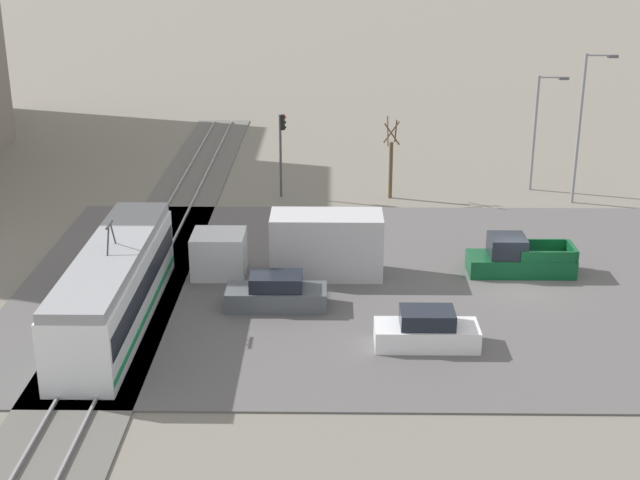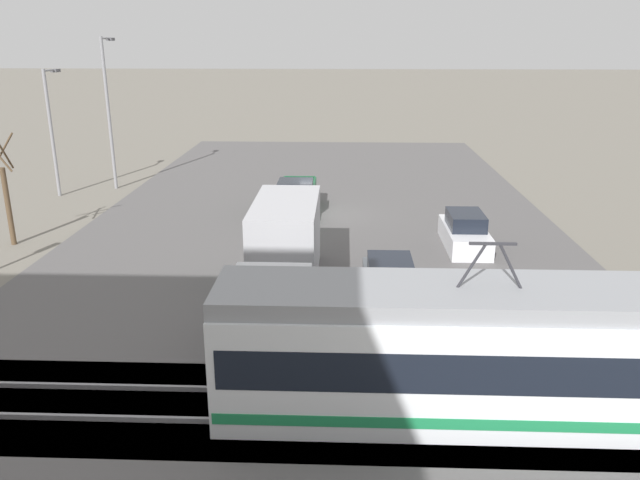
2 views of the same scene
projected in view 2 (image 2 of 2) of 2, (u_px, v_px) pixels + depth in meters
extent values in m
plane|color=slate|center=(323.00, 215.00, 33.64)|extent=(320.00, 320.00, 0.00)
cube|color=#565454|center=(323.00, 215.00, 33.63)|extent=(23.88, 48.26, 0.08)
cube|color=#5B5954|center=(297.00, 410.00, 16.06)|extent=(72.76, 4.40, 0.08)
cube|color=gray|center=(299.00, 391.00, 16.71)|extent=(71.30, 0.10, 0.14)
cube|color=gray|center=(295.00, 422.00, 15.34)|extent=(71.30, 0.10, 0.14)
cube|color=white|center=(482.00, 360.00, 15.41)|extent=(13.17, 2.74, 3.01)
cube|color=black|center=(484.00, 347.00, 15.29)|extent=(12.77, 2.77, 1.00)
cube|color=#1E844C|center=(479.00, 393.00, 15.69)|extent=(13.04, 2.78, 0.29)
cube|color=gray|center=(488.00, 296.00, 14.87)|extent=(13.17, 2.52, 0.43)
cylinder|color=#2D2D33|center=(510.00, 266.00, 14.62)|extent=(0.66, 0.07, 1.15)
cylinder|color=#2D2D33|center=(472.00, 266.00, 14.65)|extent=(0.66, 0.07, 1.15)
cube|color=#2D2D33|center=(493.00, 244.00, 14.46)|extent=(1.10, 0.08, 0.06)
cube|color=silver|center=(271.00, 309.00, 19.35)|extent=(2.44, 2.57, 2.13)
cube|color=#B2B2B7|center=(286.00, 240.00, 24.23)|extent=(2.44, 5.47, 3.14)
cube|color=#196B38|center=(254.00, 232.00, 24.18)|extent=(0.02, 2.73, 0.78)
cube|color=#0C4723|center=(297.00, 204.00, 33.74)|extent=(1.95, 5.20, 0.93)
cube|color=black|center=(295.00, 190.00, 32.74)|extent=(1.80, 1.77, 1.01)
cube|color=#0C4723|center=(282.00, 186.00, 34.58)|extent=(0.12, 2.60, 0.54)
cube|color=#0C4723|center=(314.00, 187.00, 34.51)|extent=(0.12, 2.60, 0.54)
cube|color=#0C4723|center=(300.00, 181.00, 35.88)|extent=(1.80, 0.21, 0.54)
cube|color=red|center=(287.00, 188.00, 36.12)|extent=(0.14, 0.04, 0.18)
cube|color=#4C5156|center=(390.00, 291.00, 22.30)|extent=(1.83, 4.56, 0.92)
cube|color=black|center=(390.00, 270.00, 22.05)|extent=(1.57, 2.37, 0.67)
cube|color=silver|center=(464.00, 237.00, 28.25)|extent=(1.78, 4.28, 0.93)
cube|color=black|center=(466.00, 220.00, 28.00)|extent=(1.53, 2.23, 0.68)
cylinder|color=brown|center=(8.00, 207.00, 28.42)|extent=(0.24, 0.24, 3.62)
cylinder|color=brown|center=(5.00, 155.00, 27.67)|extent=(0.09, 1.01, 1.38)
cylinder|color=brown|center=(2.00, 151.00, 27.88)|extent=(1.21, 0.09, 1.68)
cylinder|color=gray|center=(52.00, 134.00, 36.67)|extent=(0.20, 0.20, 7.45)
cylinder|color=gray|center=(50.00, 70.00, 36.31)|extent=(0.12, 1.60, 0.12)
cube|color=#515156|center=(55.00, 71.00, 37.04)|extent=(0.36, 0.60, 0.18)
cylinder|color=gray|center=(109.00, 115.00, 38.23)|extent=(0.20, 0.20, 9.22)
cylinder|color=gray|center=(106.00, 38.00, 37.59)|extent=(0.12, 1.60, 0.12)
cube|color=#515156|center=(110.00, 39.00, 38.33)|extent=(0.36, 0.60, 0.18)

